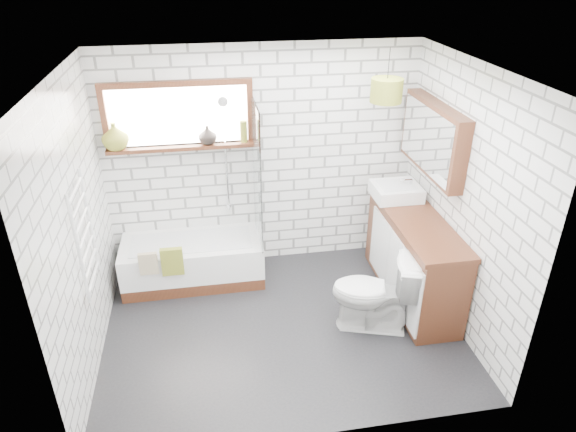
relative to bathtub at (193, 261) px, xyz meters
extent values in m
cube|color=black|center=(0.84, -0.97, -0.25)|extent=(3.40, 2.60, 0.01)
cube|color=white|center=(0.84, -0.97, 2.26)|extent=(3.40, 2.60, 0.01)
cube|color=white|center=(0.84, 0.34, 1.00)|extent=(3.40, 0.01, 2.50)
cube|color=white|center=(0.84, -2.27, 1.00)|extent=(3.40, 0.01, 2.50)
cube|color=white|center=(-0.87, -0.97, 1.00)|extent=(0.01, 2.60, 2.50)
cube|color=white|center=(2.54, -0.97, 1.00)|extent=(0.01, 2.60, 2.50)
cube|color=#3C1D10|center=(-0.01, 0.29, 1.55)|extent=(1.52, 0.16, 0.68)
cube|color=white|center=(-0.82, -0.97, 0.95)|extent=(0.06, 0.52, 1.00)
cube|color=#3C1D10|center=(2.46, -0.37, 1.40)|extent=(0.16, 1.20, 0.70)
cylinder|color=silver|center=(0.44, 0.29, 1.10)|extent=(0.02, 0.02, 1.30)
cube|color=white|center=(0.00, 0.00, 0.00)|extent=(1.52, 0.67, 0.49)
cube|color=white|center=(0.74, 0.00, 1.00)|extent=(0.02, 0.72, 1.50)
cube|color=olive|center=(-0.20, -0.33, 0.23)|extent=(0.22, 0.06, 0.31)
cube|color=tan|center=(-0.43, -0.33, 0.23)|extent=(0.19, 0.05, 0.24)
cube|color=#3C1D10|center=(2.28, -0.66, 0.22)|extent=(0.52, 1.62, 0.93)
cube|color=white|center=(2.22, -0.17, 0.75)|extent=(0.49, 0.43, 0.14)
cylinder|color=silver|center=(2.38, -0.17, 0.81)|extent=(0.03, 0.03, 0.15)
imported|color=white|center=(1.71, -1.11, 0.16)|extent=(0.67, 0.89, 0.80)
imported|color=olive|center=(-0.66, 0.26, 1.37)|extent=(0.28, 0.28, 0.28)
imported|color=black|center=(0.26, 0.26, 1.33)|extent=(0.24, 0.24, 0.19)
cylinder|color=olive|center=(0.64, 0.26, 1.35)|extent=(0.09, 0.09, 0.23)
cylinder|color=olive|center=(2.00, -0.18, 1.85)|extent=(0.31, 0.31, 0.23)
camera|label=1|loc=(0.24, -4.90, 3.10)|focal=32.00mm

